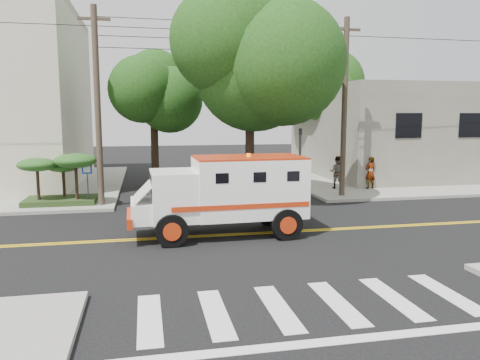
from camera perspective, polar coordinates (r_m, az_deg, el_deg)
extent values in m
plane|color=black|center=(16.93, 1.09, -6.57)|extent=(100.00, 100.00, 0.00)
cube|color=gray|center=(34.35, 18.38, 0.57)|extent=(17.00, 17.00, 0.15)
cube|color=slate|center=(35.31, 20.31, 5.68)|extent=(14.00, 12.00, 6.00)
cylinder|color=#382D23|center=(22.08, -16.95, 8.27)|extent=(0.28, 0.28, 9.00)
cylinder|color=#382D23|center=(24.30, 12.60, 8.36)|extent=(0.28, 0.28, 9.00)
cylinder|color=black|center=(23.08, 1.21, 6.10)|extent=(0.44, 0.44, 7.00)
sphere|color=#143A0F|center=(23.23, 1.23, 14.76)|extent=(5.32, 5.32, 5.32)
sphere|color=#143A0F|center=(22.86, 4.58, 16.29)|extent=(4.56, 4.56, 4.56)
cylinder|color=black|center=(28.03, -10.38, 4.86)|extent=(0.44, 0.44, 5.60)
sphere|color=#143A0F|center=(28.03, -10.52, 10.59)|extent=(3.92, 3.92, 3.92)
sphere|color=#143A0F|center=(27.53, -8.74, 11.55)|extent=(3.36, 3.36, 3.36)
cylinder|color=black|center=(34.23, 9.17, 5.72)|extent=(0.44, 0.44, 5.95)
sphere|color=#143A0F|center=(34.25, 9.28, 10.70)|extent=(4.20, 4.20, 4.20)
sphere|color=#143A0F|center=(34.05, 11.11, 11.43)|extent=(3.60, 3.60, 3.60)
cylinder|color=#3F3F42|center=(22.96, 7.30, 1.77)|extent=(0.12, 0.12, 3.60)
imported|color=#3F3F42|center=(22.85, 7.36, 5.14)|extent=(0.15, 0.18, 0.90)
cylinder|color=#3F3F42|center=(22.57, -18.06, -0.71)|extent=(0.06, 0.06, 2.00)
cube|color=#0C33A5|center=(22.41, -18.17, 1.29)|extent=(0.45, 0.03, 0.45)
cube|color=#1E3314|center=(23.46, -20.98, -2.34)|extent=(3.20, 2.00, 0.24)
cylinder|color=black|center=(23.20, -23.40, -0.38)|extent=(0.14, 0.14, 1.52)
ellipsoid|color=#144516|center=(23.10, -23.52, 1.72)|extent=(1.73, 1.73, 0.60)
cylinder|color=black|center=(23.71, -20.69, -0.26)|extent=(0.14, 0.14, 1.36)
ellipsoid|color=#144516|center=(23.62, -20.78, 1.57)|extent=(1.55, 1.55, 0.54)
cylinder|color=black|center=(22.70, -19.31, -0.13)|extent=(0.14, 0.14, 1.68)
ellipsoid|color=#144516|center=(22.60, -19.42, 2.24)|extent=(1.91, 1.91, 0.66)
cube|color=white|center=(16.61, 1.05, -0.83)|extent=(3.87, 2.35, 2.05)
cube|color=white|center=(16.21, -8.03, -1.83)|extent=(1.62, 2.19, 1.66)
cube|color=black|center=(16.09, -10.76, -0.38)|extent=(0.10, 1.66, 0.68)
cube|color=white|center=(16.24, -11.60, -3.65)|extent=(0.93, 1.98, 0.68)
cube|color=#B62C0E|center=(16.29, -13.30, -4.55)|extent=(0.23, 2.10, 0.34)
cube|color=#B62C0E|center=(16.48, 1.06, 2.79)|extent=(3.87, 2.35, 0.06)
cylinder|color=black|center=(15.32, -8.32, -6.14)|extent=(1.08, 0.34, 1.07)
cylinder|color=black|center=(17.45, -8.93, -4.42)|extent=(1.08, 0.34, 1.07)
cylinder|color=black|center=(16.11, 5.73, -5.40)|extent=(1.08, 0.34, 1.07)
cylinder|color=black|center=(18.14, 3.50, -3.86)|extent=(1.08, 0.34, 1.07)
imported|color=gray|center=(27.14, 15.62, 0.87)|extent=(0.72, 0.55, 1.78)
imported|color=gray|center=(26.70, 11.76, 0.93)|extent=(1.12, 1.10, 1.82)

